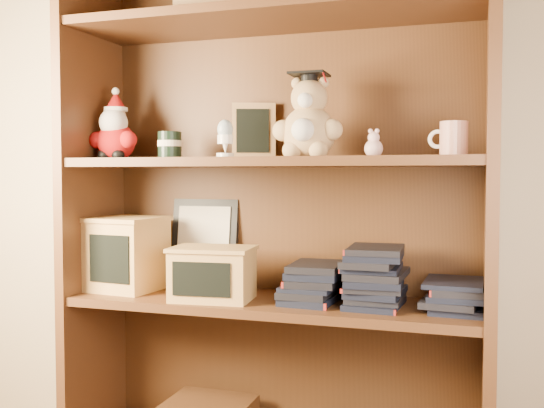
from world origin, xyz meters
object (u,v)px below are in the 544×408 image
Objects in this scene: teacher_mug at (453,139)px; treats_box at (127,253)px; bookcase at (277,217)px; grad_teddy_bear at (308,124)px.

treats_box is (-0.96, -0.00, -0.33)m from teacher_mug.
bookcase is 15.88× the size of teacher_mug.
bookcase is 6.72× the size of grad_teddy_bear.
bookcase is 0.48m from treats_box.
bookcase is 7.16× the size of treats_box.
grad_teddy_bear is at bearing -27.69° from bookcase.
bookcase is at bearing 6.34° from treats_box.
teacher_mug is at bearing 0.06° from treats_box.
grad_teddy_bear is 0.38m from teacher_mug.
teacher_mug reaches higher than treats_box.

